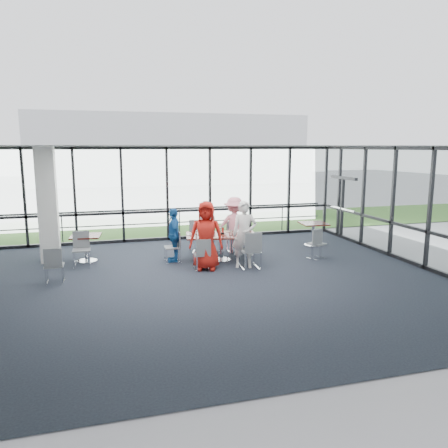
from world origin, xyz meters
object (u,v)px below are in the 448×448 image
object	(u,v)px
side_table_left	(86,240)
diner_near_right	(244,235)
main_table	(221,239)
chair_main_nr	(250,251)
side_table_right	(313,227)
chair_spare_lb	(81,250)
structural_column	(48,205)
diner_end	(174,235)
diner_far_right	(234,225)
chair_spare_r	(317,244)
chair_main_end	(172,247)
chair_main_nl	(202,254)
diner_far_left	(205,227)
chair_main_fl	(200,237)
diner_near_left	(206,236)
chair_main_fr	(235,238)
chair_spare_la	(54,266)

from	to	relation	value
side_table_left	diner_near_right	world-z (taller)	diner_near_right
main_table	chair_main_nr	world-z (taller)	chair_main_nr
side_table_right	chair_spare_lb	size ratio (longest dim) A/B	0.99
structural_column	diner_end	world-z (taller)	structural_column
diner_far_right	chair_spare_r	bearing A→B (deg)	164.54
side_table_left	chair_spare_lb	size ratio (longest dim) A/B	0.96
chair_main_nr	side_table_left	bearing A→B (deg)	160.52
diner_far_right	diner_end	size ratio (longest dim) A/B	1.12
chair_main_end	diner_near_right	bearing A→B (deg)	58.57
chair_spare_lb	structural_column	bearing A→B (deg)	-43.95
structural_column	chair_main_end	world-z (taller)	structural_column
chair_main_nl	side_table_left	bearing A→B (deg)	152.68
side_table_right	diner_far_left	xyz separation A→B (m)	(-3.63, -0.09, 0.17)
diner_end	chair_spare_lb	size ratio (longest dim) A/B	1.65
chair_main_nl	side_table_right	bearing A→B (deg)	26.42
diner_far_left	chair_spare_r	size ratio (longest dim) A/B	1.82
diner_near_right	chair_main_fl	world-z (taller)	diner_near_right
diner_near_right	diner_far_left	bearing A→B (deg)	127.57
diner_far_right	diner_end	distance (m)	1.99
diner_end	chair_main_nl	size ratio (longest dim) A/B	1.84
diner_near_right	chair_main_nr	bearing A→B (deg)	-38.95
chair_main_end	diner_far_right	bearing A→B (deg)	105.05
side_table_right	diner_far_left	bearing A→B (deg)	-178.54
diner_near_left	chair_main_nl	xyz separation A→B (m)	(-0.12, -0.00, -0.49)
chair_main_fr	chair_spare_lb	distance (m)	4.49
diner_far_left	diner_end	bearing A→B (deg)	49.91
side_table_left	diner_near_right	size ratio (longest dim) A/B	0.50
chair_main_nr	diner_far_right	bearing A→B (deg)	91.63
chair_spare_r	diner_near_right	bearing A→B (deg)	163.72
diner_far_left	side_table_right	bearing A→B (deg)	-161.90
chair_main_fl	chair_spare_lb	size ratio (longest dim) A/B	1.03
side_table_right	chair_main_end	xyz separation A→B (m)	(-4.76, -0.82, -0.21)
main_table	chair_spare_la	bearing A→B (deg)	-157.41
main_table	chair_spare_la	world-z (taller)	chair_spare_la
diner_near_left	diner_far_left	world-z (taller)	diner_near_left
diner_far_left	chair_main_fr	bearing A→B (deg)	-169.46
chair_main_fr	chair_main_end	distance (m)	2.13
chair_spare_la	diner_end	bearing A→B (deg)	22.56
structural_column	chair_main_nr	size ratio (longest dim) A/B	3.29
side_table_right	diner_far_left	world-z (taller)	diner_far_left
chair_main_fr	side_table_right	bearing A→B (deg)	-173.54
chair_spare_la	chair_main_nr	bearing A→B (deg)	0.34
chair_main_nl	chair_main_end	world-z (taller)	chair_main_end
diner_far_right	chair_spare_r	size ratio (longest dim) A/B	1.95
main_table	chair_main_nl	world-z (taller)	chair_main_nl
diner_end	chair_spare_r	distance (m)	4.08
diner_near_left	diner_near_right	size ratio (longest dim) A/B	1.01
main_table	diner_far_left	world-z (taller)	diner_far_left
side_table_right	chair_main_nr	size ratio (longest dim) A/B	0.94
diner_near_right	chair_main_fl	bearing A→B (deg)	129.83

